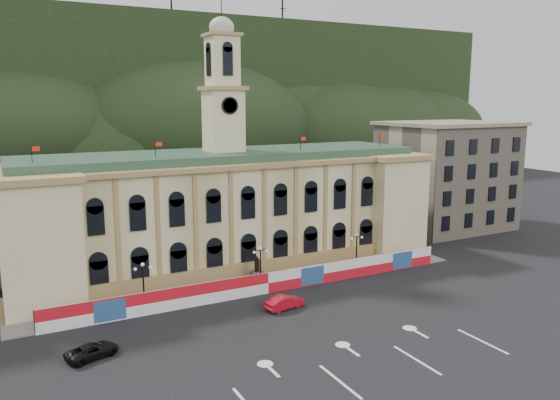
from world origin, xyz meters
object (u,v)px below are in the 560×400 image
statue (257,276)px  red_sedan (285,302)px  lamp_center (260,263)px  black_suv (92,351)px

statue → red_sedan: bearing=-94.0°
statue → red_sedan: (-0.57, -8.19, -0.44)m
statue → lamp_center: lamp_center is taller
lamp_center → black_suv: (-20.91, -9.42, -2.43)m
red_sedan → black_suv: (-20.35, -2.23, -0.10)m
statue → black_suv: statue is taller
lamp_center → black_suv: lamp_center is taller
statue → red_sedan: 8.22m
lamp_center → red_sedan: 7.58m
statue → black_suv: (-20.91, -10.42, -0.55)m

